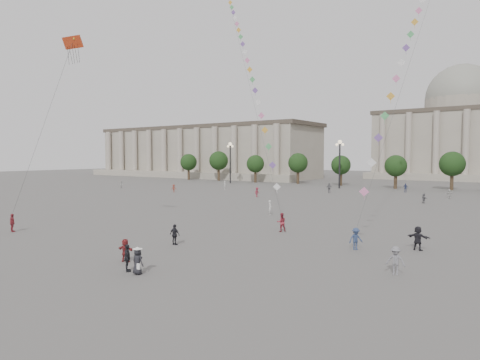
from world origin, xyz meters
The scene contains 26 objects.
ground centered at (0.00, 0.00, 0.00)m, with size 360.00×360.00×0.00m, color #4E4C4A.
hall_west centered at (-75.00, 93.89, 8.43)m, with size 84.00×26.22×17.20m.
hall_central centered at (0.00, 129.22, 14.23)m, with size 48.30×34.30×35.50m.
tree_row centered at (0.00, 78.00, 5.39)m, with size 137.12×5.12×8.00m.
lamp_post_far_west centered at (-45.00, 70.00, 7.35)m, with size 2.00×0.90×10.65m.
lamp_post_mid_west centered at (-15.00, 70.00, 7.35)m, with size 2.00×0.90×10.65m.
person_crowd_0 centered at (-0.45, 68.00, 0.88)m, with size 1.03×0.43×1.76m, color navy.
person_crowd_1 centered at (-55.13, 42.98, 0.77)m, with size 0.75×0.59×1.55m, color #BBBCB7.
person_crowd_2 centered at (-37.48, 41.37, 0.78)m, with size 1.00×0.58×1.55m, color maroon.
person_crowd_3 centered at (13.95, 14.95, 0.93)m, with size 1.72×0.55×1.85m, color black.
person_crowd_4 centered at (8.80, 59.35, 0.79)m, with size 1.46×0.46×1.57m, color beige.
person_crowd_6 centered at (14.47, 7.06, 0.87)m, with size 1.13×0.65×1.74m, color slate.
person_crowd_10 centered at (-33.70, 52.94, 0.90)m, with size 0.65×0.43×1.79m, color silver.
person_crowd_12 centered at (6.96, 49.48, 0.75)m, with size 1.39×0.44×1.50m, color slate.
person_crowd_13 centered at (-5.44, 25.14, 0.88)m, with size 0.64×0.42×1.77m, color silver.
person_crowd_16 centered at (-12.20, 58.11, 0.95)m, with size 1.11×0.46×1.90m, color #5E5D62.
person_crowd_17 centered at (-18.97, 42.95, 0.85)m, with size 1.10×0.63×1.70m, color maroon.
tourist_0 centered at (-19.22, 0.97, 0.87)m, with size 1.02×0.42×1.74m, color maroon.
tourist_1 centered at (0.66, -1.89, 0.85)m, with size 1.00×0.42×1.71m, color black.
tourist_2 centered at (-1.39, -0.35, 0.79)m, with size 1.47×0.47×1.59m, color maroon.
tourist_4 centered at (-2.51, 5.59, 0.84)m, with size 0.99×0.41×1.69m, color black.
kite_flyer_0 centered at (1.45, 15.91, 0.89)m, with size 0.87×0.68×1.79m, color maroon.
kite_flyer_1 centered at (10.04, 12.34, 0.85)m, with size 1.10×0.63×1.70m, color navy.
hat_person centered at (1.65, -1.93, 0.86)m, with size 0.80×0.60×1.69m.
dragon_kite centered at (-13.80, 4.16, 16.70)m, with size 3.88×2.05×17.13m.
kite_train_west centered at (-13.59, 31.18, 21.82)m, with size 28.30×28.23×54.93m.
Camera 1 is at (21.59, -19.20, 7.22)m, focal length 32.00 mm.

